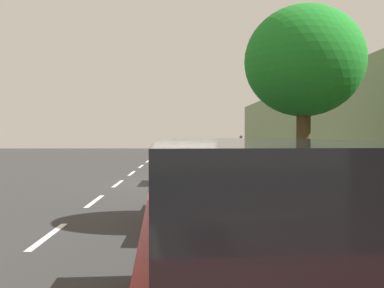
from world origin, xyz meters
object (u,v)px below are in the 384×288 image
Objects in this scene: cyclist_with_backpack at (210,150)px; street_tree_mid_block at (304,63)px; parked_sedan_black_second at (215,189)px; parked_sedan_tan_mid at (199,165)px; bicycle_at_curb at (206,160)px; pedestrian_on_phone at (241,145)px; fire_hydrant at (238,169)px; parked_suv_red_nearest at (253,254)px.

street_tree_mid_block is (1.27, -15.03, 2.60)m from cyclist_with_backpack.
cyclist_with_backpack is (0.69, 14.84, 0.25)m from parked_sedan_black_second.
bicycle_at_curb is at bearing 85.59° from parked_sedan_tan_mid.
cyclist_with_backpack is (0.22, -0.43, 0.62)m from bicycle_at_curb.
street_tree_mid_block is at bearing -84.50° from bicycle_at_curb.
pedestrian_on_phone is (3.38, 21.87, 0.33)m from parked_sedan_black_second.
pedestrian_on_phone is at bearing 81.20° from parked_sedan_black_second.
parked_sedan_black_second is 2.67× the size of cyclist_with_backpack.
bicycle_at_curb is at bearing 88.25° from parked_sedan_black_second.
cyclist_with_backpack is 7.78m from fire_hydrant.
street_tree_mid_block reaches higher than parked_sedan_tan_mid.
bicycle_at_curb is at bearing 116.98° from cyclist_with_backpack.
parked_sedan_tan_mid is at bearing -94.41° from bicycle_at_curb.
pedestrian_on_phone is (3.47, 27.90, 0.05)m from parked_suv_red_nearest.
parked_suv_red_nearest is 2.91× the size of cyclist_with_backpack.
parked_suv_red_nearest is 6.04m from parked_sedan_black_second.
cyclist_with_backpack is at bearing -110.97° from pedestrian_on_phone.
parked_sedan_tan_mid is at bearing -96.28° from cyclist_with_backpack.
street_tree_mid_block is at bearing -85.34° from fire_hydrant.
parked_suv_red_nearest reaches higher than bicycle_at_curb.
street_tree_mid_block is 22.26m from pedestrian_on_phone.
street_tree_mid_block is at bearing 70.73° from parked_suv_red_nearest.
bicycle_at_curb is 15.87m from street_tree_mid_block.
street_tree_mid_block is at bearing -93.70° from pedestrian_on_phone.
parked_suv_red_nearest is 1.09× the size of parked_sedan_black_second.
street_tree_mid_block reaches higher than fire_hydrant.
street_tree_mid_block is at bearing -73.85° from parked_sedan_tan_mid.
parked_sedan_tan_mid is 0.93× the size of street_tree_mid_block.
cyclist_with_backpack is at bearing 87.89° from parked_suv_red_nearest.
parked_sedan_tan_mid is 2.67× the size of cyclist_with_backpack.
pedestrian_on_phone is (2.92, 6.60, 0.70)m from bicycle_at_curb.
parked_sedan_black_second is 3.47m from street_tree_mid_block.
fire_hydrant is (0.90, -8.17, 0.19)m from bicycle_at_curb.
parked_suv_red_nearest is at bearing -92.11° from cyclist_with_backpack.
bicycle_at_curb is 0.78× the size of pedestrian_on_phone.
parked_suv_red_nearest reaches higher than fire_hydrant.
cyclist_with_backpack is 1.00× the size of pedestrian_on_phone.
cyclist_with_backpack reaches higher than bicycle_at_curb.
parked_sedan_tan_mid is (-0.16, 7.12, 0.00)m from parked_sedan_black_second.
bicycle_at_curb is (0.55, 21.30, -0.65)m from parked_suv_red_nearest.
parked_sedan_tan_mid is at bearing 91.29° from parked_sedan_black_second.
pedestrian_on_phone reaches higher than parked_sedan_black_second.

